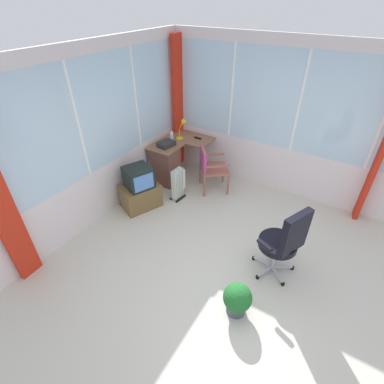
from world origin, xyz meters
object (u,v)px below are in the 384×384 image
Objects in this scene: spray_bottle at (172,136)px; potted_plant at (237,299)px; paper_tray at (166,144)px; wooden_armchair at (209,164)px; desk_lamp at (184,126)px; desk at (167,163)px; office_chair at (285,240)px; space_heater at (178,183)px; tv_on_stand at (140,190)px; tv_remote at (198,138)px.

spray_bottle is 3.30m from potted_plant.
paper_tray is at bearing -170.80° from spray_bottle.
paper_tray is 0.88m from wooden_armchair.
wooden_armchair is (-0.33, -0.75, -0.47)m from desk_lamp.
potted_plant is at bearing -128.92° from desk.
paper_tray is at bearing 170.93° from desk_lamp.
desk_lamp is at bearing 57.73° from office_chair.
wooden_armchair reaches higher than desk.
spray_bottle reaches higher than potted_plant.
space_heater is (-0.52, 0.33, -0.24)m from wooden_armchair.
tv_on_stand is at bearing -179.94° from desk_lamp.
wooden_armchair is at bearing -79.55° from paper_tray.
office_chair reaches higher than tv_remote.
office_chair reaches higher than space_heater.
paper_tray is at bearing 153.77° from tv_remote.
paper_tray is at bearing 50.91° from potted_plant.
tv_remote is 0.69× the size of spray_bottle.
space_heater is (0.75, 2.11, -0.31)m from office_chair.
office_chair is (-1.71, -2.28, -0.15)m from tv_remote.
desk_lamp is 2.59× the size of tv_remote.
potted_plant is (-2.08, -1.54, -0.32)m from wooden_armchair.
spray_bottle reaches higher than tv_remote.
wooden_armchair reaches higher than space_heater.
tv_on_stand is (-1.16, -0.12, -0.52)m from spray_bottle.
desk_lamp is 0.45× the size of wooden_armchair.
spray_bottle is (-0.36, 0.37, 0.09)m from tv_remote.
desk_lamp reaches higher than spray_bottle.
tv_remote reaches higher than space_heater.
desk is 1.83× the size of space_heater.
paper_tray is (0.00, -0.01, 0.40)m from desk.
spray_bottle is 0.25m from paper_tray.
desk_lamp is at bearing -10.00° from desk.
desk is 1.30× the size of wooden_armchair.
wooden_armchair is (0.15, -0.83, -0.26)m from paper_tray.
spray_bottle is at bearing 48.07° from potted_plant.
desk is 1.01× the size of office_chair.
desk is 0.63m from space_heater.
tv_remote is 0.14× the size of office_chair.
paper_tray is at bearing 4.91° from tv_on_stand.
tv_on_stand reaches higher than space_heater.
desk_lamp reaches higher than paper_tray.
office_chair is at bearing -125.42° from wooden_armchair.
desk_lamp is 1.29× the size of paper_tray.
desk_lamp is 0.94m from wooden_armchair.
tv_remote is (0.60, -0.34, 0.37)m from desk.
spray_bottle reaches higher than desk.
wooden_armchair is 2.00× the size of potted_plant.
space_heater is 2.44m from potted_plant.
tv_remote is at bearing 38.95° from potted_plant.
wooden_armchair is 1.32m from tv_on_stand.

